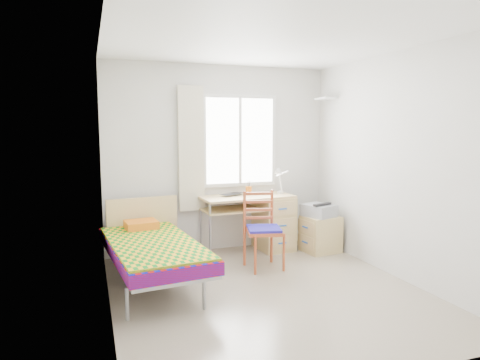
% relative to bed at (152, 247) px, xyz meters
% --- Properties ---
extents(floor, '(3.50, 3.50, 0.00)m').
position_rel_bed_xyz_m(floor, '(1.11, -0.71, -0.41)').
color(floor, '#BCAD93').
rests_on(floor, ground).
extents(ceiling, '(3.50, 3.50, 0.00)m').
position_rel_bed_xyz_m(ceiling, '(1.11, -0.71, 2.19)').
color(ceiling, white).
rests_on(ceiling, wall_back).
extents(wall_back, '(3.20, 0.00, 3.20)m').
position_rel_bed_xyz_m(wall_back, '(1.11, 1.04, 0.89)').
color(wall_back, silver).
rests_on(wall_back, ground).
extents(wall_left, '(0.00, 3.50, 3.50)m').
position_rel_bed_xyz_m(wall_left, '(-0.49, -0.71, 0.89)').
color(wall_left, silver).
rests_on(wall_left, ground).
extents(wall_right, '(0.00, 3.50, 3.50)m').
position_rel_bed_xyz_m(wall_right, '(2.71, -0.71, 0.89)').
color(wall_right, silver).
rests_on(wall_right, ground).
extents(window, '(1.10, 0.04, 1.30)m').
position_rel_bed_xyz_m(window, '(1.41, 1.02, 1.14)').
color(window, white).
rests_on(window, wall_back).
extents(curtain, '(0.35, 0.05, 1.70)m').
position_rel_bed_xyz_m(curtain, '(0.69, 0.97, 1.04)').
color(curtain, beige).
rests_on(curtain, wall_back).
extents(floating_shelf, '(0.20, 0.32, 0.03)m').
position_rel_bed_xyz_m(floating_shelf, '(2.60, 0.69, 1.74)').
color(floating_shelf, white).
rests_on(floating_shelf, wall_right).
extents(bed, '(1.09, 2.01, 0.83)m').
position_rel_bed_xyz_m(bed, '(0.00, 0.00, 0.00)').
color(bed, '#999BA2').
rests_on(bed, floor).
extents(desk, '(1.31, 0.66, 0.80)m').
position_rel_bed_xyz_m(desk, '(1.76, 0.76, 0.03)').
color(desk, tan).
rests_on(desk, floor).
extents(chair, '(0.50, 0.50, 0.96)m').
position_rel_bed_xyz_m(chair, '(1.38, 0.06, 0.13)').
color(chair, '#AA4020').
rests_on(chair, floor).
extents(cabinet, '(0.52, 0.47, 0.51)m').
position_rel_bed_xyz_m(cabinet, '(2.40, 0.41, -0.15)').
color(cabinet, tan).
rests_on(cabinet, floor).
extents(printer, '(0.46, 0.49, 0.18)m').
position_rel_bed_xyz_m(printer, '(2.37, 0.41, 0.19)').
color(printer, '#92959A').
rests_on(printer, cabinet).
extents(laptop, '(0.43, 0.37, 0.03)m').
position_rel_bed_xyz_m(laptop, '(1.26, 0.80, 0.41)').
color(laptop, black).
rests_on(laptop, desk).
extents(pen_cup, '(0.10, 0.10, 0.11)m').
position_rel_bed_xyz_m(pen_cup, '(1.50, 0.89, 0.45)').
color(pen_cup, orange).
rests_on(pen_cup, desk).
extents(task_lamp, '(0.22, 0.31, 0.39)m').
position_rel_bed_xyz_m(task_lamp, '(1.90, 0.69, 0.63)').
color(task_lamp, white).
rests_on(task_lamp, desk).
extents(book, '(0.22, 0.27, 0.02)m').
position_rel_bed_xyz_m(book, '(1.25, 0.77, 0.18)').
color(book, gray).
rests_on(book, desk).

